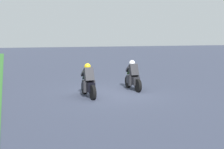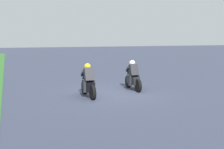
{
  "view_description": "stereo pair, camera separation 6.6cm",
  "coord_description": "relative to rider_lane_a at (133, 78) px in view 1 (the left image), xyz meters",
  "views": [
    {
      "loc": [
        -13.32,
        4.76,
        2.74
      ],
      "look_at": [
        0.14,
        -0.01,
        0.9
      ],
      "focal_mm": 48.32,
      "sensor_mm": 36.0,
      "label": 1
    },
    {
      "loc": [
        -13.34,
        4.7,
        2.74
      ],
      "look_at": [
        0.14,
        -0.01,
        0.9
      ],
      "focal_mm": 48.32,
      "sensor_mm": 36.0,
      "label": 2
    }
  ],
  "objects": [
    {
      "name": "rider_lane_a",
      "position": [
        0.0,
        0.0,
        0.0
      ],
      "size": [
        2.04,
        0.55,
        1.51
      ],
      "rotation": [
        0.0,
        0.0,
        -0.04
      ],
      "color": "black",
      "rests_on": "ground_plane"
    },
    {
      "name": "ground_plane",
      "position": [
        -0.63,
        1.31,
        -0.62
      ],
      "size": [
        120.0,
        120.0,
        0.0
      ],
      "primitive_type": "plane",
      "color": "#383E52"
    },
    {
      "name": "rider_lane_b",
      "position": [
        -0.98,
        2.6,
        0.0
      ],
      "size": [
        2.04,
        0.54,
        1.51
      ],
      "rotation": [
        0.0,
        0.0,
        0.01
      ],
      "color": "black",
      "rests_on": "ground_plane"
    }
  ]
}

